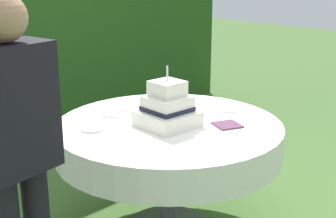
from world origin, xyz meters
TOP-DOWN VIEW (x-y plane):
  - cake_table at (0.00, 0.00)m, footprint 1.42×1.42m
  - wedding_cake at (-0.04, -0.03)m, footprint 0.33×0.33m
  - serving_plate_near at (-0.15, 0.38)m, footprint 0.13×0.13m
  - serving_plate_far at (-0.41, 0.24)m, footprint 0.14×0.14m
  - serving_plate_left at (0.46, -0.10)m, footprint 0.10×0.10m
  - napkin_stack at (0.22, -0.29)m, footprint 0.20×0.20m
  - standing_person at (-1.13, -0.22)m, footprint 0.39×0.25m

SIDE VIEW (x-z plane):
  - cake_table at x=0.00m, z-range 0.27..1.02m
  - napkin_stack at x=0.22m, z-range 0.75..0.76m
  - serving_plate_near at x=-0.15m, z-range 0.75..0.76m
  - serving_plate_far at x=-0.41m, z-range 0.75..0.76m
  - serving_plate_left at x=0.46m, z-range 0.75..0.76m
  - wedding_cake at x=-0.04m, z-range 0.67..1.04m
  - standing_person at x=-1.13m, z-range 0.13..1.73m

